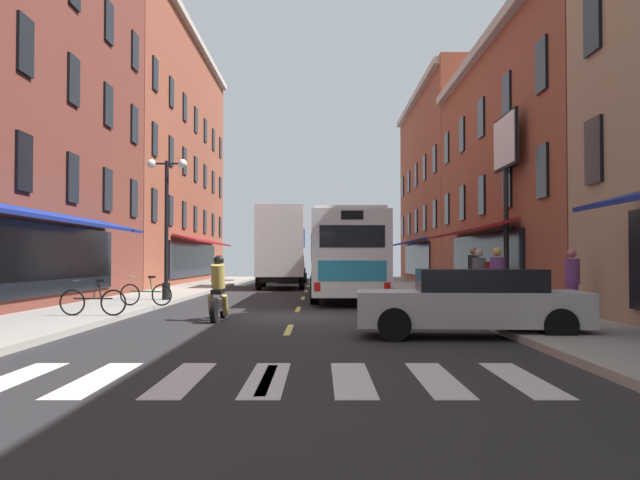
% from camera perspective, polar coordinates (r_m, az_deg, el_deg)
% --- Properties ---
extents(ground_plane, '(34.80, 80.00, 0.10)m').
position_cam_1_polar(ground_plane, '(19.36, -2.00, -6.32)').
color(ground_plane, '#28282B').
extents(lane_centre_dashes, '(0.14, 73.90, 0.01)m').
position_cam_1_polar(lane_centre_dashes, '(19.11, -2.02, -6.22)').
color(lane_centre_dashes, '#DBCC4C').
rests_on(lane_centre_dashes, ground).
extents(crosswalk_near, '(7.10, 2.80, 0.01)m').
position_cam_1_polar(crosswalk_near, '(9.44, -4.20, -11.00)').
color(crosswalk_near, silver).
rests_on(crosswalk_near, ground).
extents(sidewalk_left, '(3.00, 80.00, 0.14)m').
position_cam_1_polar(sidewalk_left, '(20.43, -18.85, -5.65)').
color(sidewalk_left, '#A39E93').
rests_on(sidewalk_left, ground).
extents(sidewalk_right, '(3.00, 80.00, 0.14)m').
position_cam_1_polar(sidewalk_right, '(20.03, 15.21, -5.76)').
color(sidewalk_right, '#A39E93').
rests_on(sidewalk_right, ground).
extents(billboard_sign, '(0.40, 2.84, 6.38)m').
position_cam_1_polar(billboard_sign, '(25.36, 14.67, 6.22)').
color(billboard_sign, black).
rests_on(billboard_sign, sidewalk_right).
extents(transit_bus, '(2.71, 11.30, 3.31)m').
position_cam_1_polar(transit_bus, '(27.97, 2.02, -1.20)').
color(transit_bus, white).
rests_on(transit_bus, ground).
extents(box_truck, '(2.59, 7.33, 4.27)m').
position_cam_1_polar(box_truck, '(38.10, -3.05, -0.68)').
color(box_truck, black).
rests_on(box_truck, ground).
extents(sedan_near, '(4.61, 2.17, 1.36)m').
position_cam_1_polar(sedan_near, '(14.64, 12.13, -4.87)').
color(sedan_near, silver).
rests_on(sedan_near, ground).
extents(sedan_mid, '(1.92, 4.82, 1.38)m').
position_cam_1_polar(sedan_mid, '(48.69, -2.15, -2.56)').
color(sedan_mid, '#144723').
rests_on(sedan_mid, ground).
extents(motorcycle_rider, '(0.62, 2.07, 1.66)m').
position_cam_1_polar(motorcycle_rider, '(18.35, -8.05, -4.19)').
color(motorcycle_rider, black).
rests_on(motorcycle_rider, ground).
extents(bicycle_near, '(1.71, 0.48, 0.91)m').
position_cam_1_polar(bicycle_near, '(18.87, -17.63, -4.69)').
color(bicycle_near, black).
rests_on(bicycle_near, sidewalk_left).
extents(bicycle_mid, '(1.69, 0.52, 0.91)m').
position_cam_1_polar(bicycle_mid, '(22.59, -13.69, -4.19)').
color(bicycle_mid, black).
rests_on(bicycle_mid, sidewalk_left).
extents(pedestrian_near, '(0.52, 0.47, 1.70)m').
position_cam_1_polar(pedestrian_near, '(20.26, 12.68, -2.98)').
color(pedestrian_near, navy).
rests_on(pedestrian_near, sidewalk_right).
extents(pedestrian_mid, '(0.36, 0.36, 1.83)m').
position_cam_1_polar(pedestrian_mid, '(25.04, 12.20, -2.60)').
color(pedestrian_mid, black).
rests_on(pedestrian_mid, sidewalk_right).
extents(pedestrian_far, '(0.36, 0.36, 1.72)m').
position_cam_1_polar(pedestrian_far, '(18.42, 14.04, -3.17)').
color(pedestrian_far, maroon).
rests_on(pedestrian_far, sidewalk_right).
extents(pedestrian_rear, '(0.36, 0.36, 1.67)m').
position_cam_1_polar(pedestrian_rear, '(18.35, 19.56, -3.21)').
color(pedestrian_rear, '#66387F').
rests_on(pedestrian_rear, sidewalk_right).
extents(street_lamp_twin, '(1.42, 0.32, 4.96)m').
position_cam_1_polar(street_lamp_twin, '(25.68, -12.11, 1.46)').
color(street_lamp_twin, black).
rests_on(street_lamp_twin, sidewalk_left).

